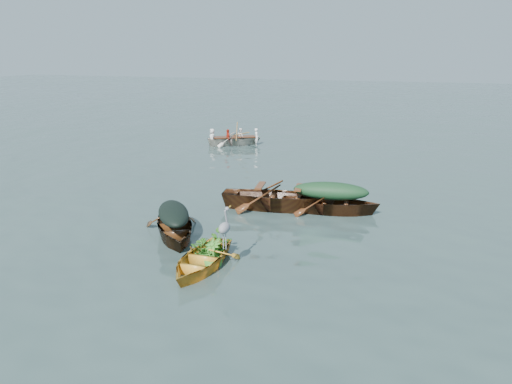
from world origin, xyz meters
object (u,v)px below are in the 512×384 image
green_tarp_boat (330,213)px  yellow_dinghy (201,268)px  open_wooden_boat (279,209)px  heron (224,234)px  rowed_boat (235,145)px  dark_covered_boat (175,236)px

green_tarp_boat → yellow_dinghy: bearing=151.6°
open_wooden_boat → heron: 4.65m
green_tarp_boat → heron: heron is taller
open_wooden_boat → heron: size_ratio=5.20×
green_tarp_boat → rowed_boat: 11.30m
yellow_dinghy → open_wooden_boat: open_wooden_boat is taller
green_tarp_boat → open_wooden_boat: (-1.50, -0.18, 0.00)m
yellow_dinghy → rowed_boat: size_ratio=0.78×
green_tarp_boat → open_wooden_boat: size_ratio=0.83×
rowed_boat → green_tarp_boat: bearing=-174.0°
heron → open_wooden_boat: bearing=91.4°
green_tarp_boat → open_wooden_boat: open_wooden_boat is taller
green_tarp_boat → heron: 5.01m
dark_covered_boat → open_wooden_boat: size_ratio=0.76×
open_wooden_boat → rowed_boat: 10.64m
yellow_dinghy → green_tarp_boat: size_ratio=0.74×
rowed_boat → heron: (5.30, -13.88, 0.85)m
yellow_dinghy → dark_covered_boat: 2.16m
dark_covered_boat → open_wooden_boat: open_wooden_boat is taller
yellow_dinghy → heron: 1.01m
open_wooden_boat → rowed_boat: (-5.15, 9.31, 0.00)m
dark_covered_boat → rowed_boat: size_ratio=0.97×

